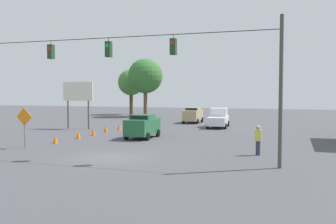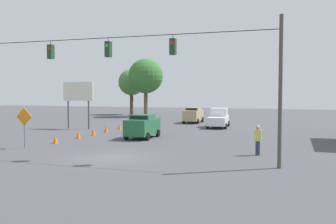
# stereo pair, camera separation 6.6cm
# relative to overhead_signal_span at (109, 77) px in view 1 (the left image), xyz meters

# --- Properties ---
(ground_plane) EXTENTS (140.00, 140.00, 0.00)m
(ground_plane) POSITION_rel_overhead_signal_span_xyz_m (0.00, -0.04, -4.83)
(ground_plane) COLOR #47474C
(overhead_signal_span) EXTENTS (19.70, 0.38, 7.84)m
(overhead_signal_span) POSITION_rel_overhead_signal_span_xyz_m (0.00, 0.00, 0.00)
(overhead_signal_span) COLOR #4C473D
(overhead_signal_span) RESTS_ON ground_plane
(sedan_green_withflow_mid) EXTENTS (2.16, 4.12, 2.00)m
(sedan_green_withflow_mid) POSITION_rel_overhead_signal_span_xyz_m (1.75, -9.45, -3.79)
(sedan_green_withflow_mid) COLOR #236038
(sedan_green_withflow_mid) RESTS_ON ground_plane
(pickup_truck_white_oncoming_deep) EXTENTS (2.44, 5.30, 2.12)m
(pickup_truck_white_oncoming_deep) POSITION_rel_overhead_signal_span_xyz_m (-2.50, -21.20, -3.86)
(pickup_truck_white_oncoming_deep) COLOR silver
(pickup_truck_white_oncoming_deep) RESTS_ON ground_plane
(sedan_tan_withflow_deep) EXTENTS (2.08, 4.23, 1.97)m
(sedan_tan_withflow_deep) POSITION_rel_overhead_signal_span_xyz_m (1.71, -26.14, -3.80)
(sedan_tan_withflow_deep) COLOR tan
(sedan_tan_withflow_deep) RESTS_ON ground_plane
(traffic_cone_nearest) EXTENTS (0.39, 0.39, 0.68)m
(traffic_cone_nearest) POSITION_rel_overhead_signal_span_xyz_m (6.82, -4.27, -4.49)
(traffic_cone_nearest) COLOR orange
(traffic_cone_nearest) RESTS_ON ground_plane
(traffic_cone_second) EXTENTS (0.39, 0.39, 0.68)m
(traffic_cone_second) POSITION_rel_overhead_signal_span_xyz_m (6.72, -7.32, -4.49)
(traffic_cone_second) COLOR orange
(traffic_cone_second) RESTS_ON ground_plane
(traffic_cone_third) EXTENTS (0.39, 0.39, 0.68)m
(traffic_cone_third) POSITION_rel_overhead_signal_span_xyz_m (6.75, -9.84, -4.49)
(traffic_cone_third) COLOR orange
(traffic_cone_third) RESTS_ON ground_plane
(traffic_cone_fourth) EXTENTS (0.39, 0.39, 0.68)m
(traffic_cone_fourth) POSITION_rel_overhead_signal_span_xyz_m (6.95, -12.64, -4.49)
(traffic_cone_fourth) COLOR orange
(traffic_cone_fourth) RESTS_ON ground_plane
(traffic_cone_fifth) EXTENTS (0.39, 0.39, 0.68)m
(traffic_cone_fifth) POSITION_rel_overhead_signal_span_xyz_m (6.91, -15.49, -4.49)
(traffic_cone_fifth) COLOR orange
(traffic_cone_fifth) RESTS_ON ground_plane
(roadside_billboard) EXTENTS (3.57, 0.16, 4.99)m
(roadside_billboard) POSITION_rel_overhead_signal_span_xyz_m (11.36, -14.76, -1.22)
(roadside_billboard) COLOR #4C473D
(roadside_billboard) RESTS_ON ground_plane
(work_zone_sign) EXTENTS (1.27, 0.06, 2.84)m
(work_zone_sign) POSITION_rel_overhead_signal_span_xyz_m (7.37, -1.52, -2.84)
(work_zone_sign) COLOR slate
(work_zone_sign) RESTS_ON ground_plane
(pedestrian) EXTENTS (0.40, 0.28, 1.87)m
(pedestrian) POSITION_rel_overhead_signal_span_xyz_m (-8.33, -3.69, -3.88)
(pedestrian) COLOR #2D334C
(pedestrian) RESTS_ON ground_plane
(tree_horizon_left) EXTENTS (4.56, 4.56, 7.92)m
(tree_horizon_left) POSITION_rel_overhead_signal_span_xyz_m (16.48, -39.96, 0.75)
(tree_horizon_left) COLOR #4C3823
(tree_horizon_left) RESTS_ON ground_plane
(tree_horizon_right) EXTENTS (5.51, 5.51, 9.22)m
(tree_horizon_right) POSITION_rel_overhead_signal_span_xyz_m (11.98, -35.43, 1.59)
(tree_horizon_right) COLOR brown
(tree_horizon_right) RESTS_ON ground_plane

